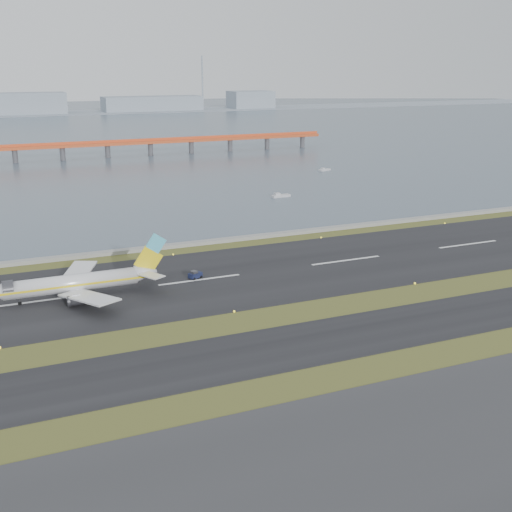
{
  "coord_description": "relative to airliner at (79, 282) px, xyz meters",
  "views": [
    {
      "loc": [
        -44.27,
        -107.27,
        48.62
      ],
      "look_at": [
        11.08,
        22.0,
        6.86
      ],
      "focal_mm": 45.0,
      "sensor_mm": 36.0,
      "label": 1
    }
  ],
  "objects": [
    {
      "name": "ground",
      "position": [
        27.73,
        -29.1,
        -3.46
      ],
      "size": [
        1000.0,
        1000.0,
        0.0
      ],
      "primitive_type": "plane",
      "color": "#3E4B1A",
      "rests_on": "ground"
    },
    {
      "name": "apron_strip",
      "position": [
        27.73,
        -84.1,
        -3.41
      ],
      "size": [
        1000.0,
        50.0,
        0.1
      ],
      "primitive_type": "cube",
      "color": "#2E2E31",
      "rests_on": "ground"
    },
    {
      "name": "taxiway_strip",
      "position": [
        27.73,
        -41.1,
        -3.41
      ],
      "size": [
        1000.0,
        18.0,
        0.1
      ],
      "primitive_type": "cube",
      "color": "black",
      "rests_on": "ground"
    },
    {
      "name": "runway_strip",
      "position": [
        27.73,
        0.9,
        -3.41
      ],
      "size": [
        1000.0,
        45.0,
        0.1
      ],
      "primitive_type": "cube",
      "color": "black",
      "rests_on": "ground"
    },
    {
      "name": "seawall",
      "position": [
        27.73,
        30.9,
        -2.96
      ],
      "size": [
        1000.0,
        2.5,
        1.0
      ],
      "primitive_type": "cube",
      "color": "gray",
      "rests_on": "ground"
    },
    {
      "name": "bay_water",
      "position": [
        27.73,
        430.9,
        -3.46
      ],
      "size": [
        1400.0,
        800.0,
        1.3
      ],
      "primitive_type": "cube",
      "color": "#42525E",
      "rests_on": "ground"
    },
    {
      "name": "red_pier",
      "position": [
        47.73,
        220.9,
        3.82
      ],
      "size": [
        260.0,
        5.0,
        10.2
      ],
      "color": "#C64A22",
      "rests_on": "ground"
    },
    {
      "name": "far_shoreline",
      "position": [
        41.35,
        590.9,
        2.61
      ],
      "size": [
        1400.0,
        80.0,
        60.5
      ],
      "color": "#8A96A3",
      "rests_on": "ground"
    },
    {
      "name": "airliner",
      "position": [
        0.0,
        0.0,
        0.0
      ],
      "size": [
        38.52,
        32.89,
        12.8
      ],
      "color": "silver",
      "rests_on": "ground"
    },
    {
      "name": "pushback_tug",
      "position": [
        27.09,
        2.37,
        -2.48
      ],
      "size": [
        3.57,
        2.86,
        2.01
      ],
      "rotation": [
        0.0,
        0.0,
        0.41
      ],
      "color": "#141937",
      "rests_on": "ground"
    },
    {
      "name": "workboat_near",
      "position": [
        87.94,
        83.89,
        -2.89
      ],
      "size": [
        7.59,
        2.86,
        1.81
      ],
      "rotation": [
        0.0,
        0.0,
        0.07
      ],
      "color": "silver",
      "rests_on": "ground"
    },
    {
      "name": "workboat_far",
      "position": [
        135.31,
        134.1,
        -2.97
      ],
      "size": [
        6.73,
        3.84,
        1.56
      ],
      "rotation": [
        0.0,
        0.0,
        0.3
      ],
      "color": "silver",
      "rests_on": "ground"
    }
  ]
}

